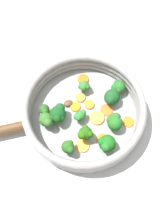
{
  "coord_description": "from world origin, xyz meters",
  "views": [
    {
      "loc": [
        0.26,
        -0.14,
        0.69
      ],
      "look_at": [
        0.0,
        0.0,
        0.03
      ],
      "focal_mm": 42.0,
      "sensor_mm": 36.0,
      "label": 1
    }
  ],
  "objects_px": {
    "carrot_slice_2": "(80,98)",
    "carrot_slice_7": "(128,122)",
    "broccoli_floret_3": "(80,116)",
    "broccoli_floret_5": "(106,144)",
    "broccoli_floret_6": "(111,96)",
    "broccoli_floret_8": "(68,147)",
    "carrot_slice_8": "(97,118)",
    "broccoli_floret_0": "(58,114)",
    "carrot_slice_0": "(75,107)",
    "broccoli_floret_7": "(115,121)",
    "broccoli_floret_1": "(85,133)",
    "carrot_slice_3": "(106,110)",
    "carrot_slice_5": "(89,105)",
    "broccoli_floret_9": "(118,87)",
    "mushroom_piece_0": "(68,103)",
    "carrot_slice_9": "(83,79)",
    "carrot_slice_4": "(58,112)",
    "broccoli_floret_4": "(45,110)",
    "skillet": "(84,115)",
    "broccoli_floret_10": "(47,120)",
    "carrot_slice_6": "(82,146)",
    "carrot_slice_1": "(103,139)",
    "broccoli_floret_2": "(84,86)"
  },
  "relations": [
    {
      "from": "carrot_slice_2",
      "to": "carrot_slice_7",
      "type": "bearing_deg",
      "value": 33.37
    },
    {
      "from": "broccoli_floret_3",
      "to": "broccoli_floret_5",
      "type": "bearing_deg",
      "value": 12.97
    },
    {
      "from": "broccoli_floret_6",
      "to": "broccoli_floret_8",
      "type": "distance_m",
      "value": 0.19
    },
    {
      "from": "carrot_slice_8",
      "to": "broccoli_floret_0",
      "type": "bearing_deg",
      "value": -117.07
    },
    {
      "from": "carrot_slice_0",
      "to": "carrot_slice_8",
      "type": "height_order",
      "value": "same"
    },
    {
      "from": "carrot_slice_0",
      "to": "carrot_slice_2",
      "type": "height_order",
      "value": "same"
    },
    {
      "from": "broccoli_floret_7",
      "to": "broccoli_floret_1",
      "type": "bearing_deg",
      "value": -94.17
    },
    {
      "from": "carrot_slice_3",
      "to": "carrot_slice_5",
      "type": "height_order",
      "value": "carrot_slice_5"
    },
    {
      "from": "broccoli_floret_7",
      "to": "broccoli_floret_9",
      "type": "relative_size",
      "value": 1.15
    },
    {
      "from": "carrot_slice_7",
      "to": "broccoli_floret_8",
      "type": "relative_size",
      "value": 0.71
    },
    {
      "from": "carrot_slice_8",
      "to": "carrot_slice_7",
      "type": "bearing_deg",
      "value": 55.2
    },
    {
      "from": "mushroom_piece_0",
      "to": "carrot_slice_9",
      "type": "bearing_deg",
      "value": 125.21
    },
    {
      "from": "broccoli_floret_0",
      "to": "carrot_slice_4",
      "type": "bearing_deg",
      "value": 165.62
    },
    {
      "from": "broccoli_floret_6",
      "to": "broccoli_floret_5",
      "type": "bearing_deg",
      "value": -35.32
    },
    {
      "from": "broccoli_floret_3",
      "to": "carrot_slice_7",
      "type": "bearing_deg",
      "value": 58.78
    },
    {
      "from": "carrot_slice_0",
      "to": "carrot_slice_8",
      "type": "bearing_deg",
      "value": 33.28
    },
    {
      "from": "carrot_slice_0",
      "to": "broccoli_floret_0",
      "type": "bearing_deg",
      "value": -79.23
    },
    {
      "from": "carrot_slice_2",
      "to": "carrot_slice_9",
      "type": "relative_size",
      "value": 0.89
    },
    {
      "from": "carrot_slice_0",
      "to": "broccoli_floret_3",
      "type": "bearing_deg",
      "value": -6.79
    },
    {
      "from": "carrot_slice_7",
      "to": "broccoli_floret_5",
      "type": "relative_size",
      "value": 0.64
    },
    {
      "from": "carrot_slice_0",
      "to": "carrot_slice_4",
      "type": "height_order",
      "value": "carrot_slice_0"
    },
    {
      "from": "broccoli_floret_8",
      "to": "mushroom_piece_0",
      "type": "xyz_separation_m",
      "value": [
        -0.12,
        0.06,
        -0.02
      ]
    },
    {
      "from": "carrot_slice_3",
      "to": "broccoli_floret_4",
      "type": "xyz_separation_m",
      "value": [
        -0.07,
        -0.16,
        0.02
      ]
    },
    {
      "from": "carrot_slice_2",
      "to": "broccoli_floret_8",
      "type": "height_order",
      "value": "broccoli_floret_8"
    },
    {
      "from": "carrot_slice_2",
      "to": "broccoli_floret_4",
      "type": "distance_m",
      "value": 0.11
    },
    {
      "from": "skillet",
      "to": "broccoli_floret_10",
      "type": "xyz_separation_m",
      "value": [
        -0.02,
        -0.1,
        0.04
      ]
    },
    {
      "from": "carrot_slice_0",
      "to": "broccoli_floret_7",
      "type": "distance_m",
      "value": 0.12
    },
    {
      "from": "broccoli_floret_9",
      "to": "carrot_slice_2",
      "type": "bearing_deg",
      "value": -106.07
    },
    {
      "from": "carrot_slice_3",
      "to": "broccoli_floret_8",
      "type": "distance_m",
      "value": 0.16
    },
    {
      "from": "carrot_slice_5",
      "to": "broccoli_floret_7",
      "type": "bearing_deg",
      "value": 19.35
    },
    {
      "from": "carrot_slice_6",
      "to": "carrot_slice_8",
      "type": "height_order",
      "value": "same"
    },
    {
      "from": "carrot_slice_4",
      "to": "broccoli_floret_4",
      "type": "distance_m",
      "value": 0.04
    },
    {
      "from": "carrot_slice_4",
      "to": "carrot_slice_5",
      "type": "distance_m",
      "value": 0.09
    },
    {
      "from": "broccoli_floret_1",
      "to": "broccoli_floret_10",
      "type": "distance_m",
      "value": 0.11
    },
    {
      "from": "carrot_slice_3",
      "to": "carrot_slice_8",
      "type": "xyz_separation_m",
      "value": [
        0.01,
        -0.04,
        0.0
      ]
    },
    {
      "from": "carrot_slice_7",
      "to": "broccoli_floret_1",
      "type": "bearing_deg",
      "value": -97.17
    },
    {
      "from": "carrot_slice_1",
      "to": "broccoli_floret_2",
      "type": "height_order",
      "value": "broccoli_floret_2"
    },
    {
      "from": "skillet",
      "to": "carrot_slice_4",
      "type": "bearing_deg",
      "value": -122.46
    },
    {
      "from": "carrot_slice_0",
      "to": "broccoli_floret_6",
      "type": "bearing_deg",
      "value": 74.3
    },
    {
      "from": "carrot_slice_5",
      "to": "broccoli_floret_10",
      "type": "bearing_deg",
      "value": -89.7
    },
    {
      "from": "carrot_slice_9",
      "to": "broccoli_floret_6",
      "type": "bearing_deg",
      "value": 20.94
    },
    {
      "from": "skillet",
      "to": "carrot_slice_6",
      "type": "distance_m",
      "value": 0.09
    },
    {
      "from": "broccoli_floret_10",
      "to": "mushroom_piece_0",
      "type": "height_order",
      "value": "broccoli_floret_10"
    },
    {
      "from": "carrot_slice_7",
      "to": "broccoli_floret_10",
      "type": "xyz_separation_m",
      "value": [
        -0.1,
        -0.2,
        0.03
      ]
    },
    {
      "from": "broccoli_floret_5",
      "to": "carrot_slice_3",
      "type": "bearing_deg",
      "value": 149.25
    },
    {
      "from": "broccoli_floret_8",
      "to": "mushroom_piece_0",
      "type": "relative_size",
      "value": 1.71
    },
    {
      "from": "carrot_slice_0",
      "to": "broccoli_floret_1",
      "type": "relative_size",
      "value": 0.58
    },
    {
      "from": "carrot_slice_2",
      "to": "broccoli_floret_10",
      "type": "xyz_separation_m",
      "value": [
        0.03,
        -0.12,
        0.03
      ]
    },
    {
      "from": "carrot_slice_9",
      "to": "broccoli_floret_6",
      "type": "relative_size",
      "value": 0.68
    },
    {
      "from": "carrot_slice_6",
      "to": "broccoli_floret_9",
      "type": "xyz_separation_m",
      "value": [
        -0.1,
        0.17,
        0.02
      ]
    }
  ]
}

